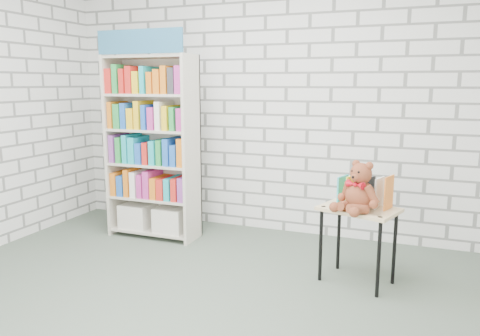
% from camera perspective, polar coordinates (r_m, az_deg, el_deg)
% --- Properties ---
extents(ground, '(4.50, 4.50, 0.00)m').
position_cam_1_polar(ground, '(3.53, -7.76, -16.47)').
color(ground, '#475346').
rests_on(ground, ground).
extents(room_shell, '(4.52, 4.02, 2.81)m').
position_cam_1_polar(room_shell, '(3.16, -8.56, 13.79)').
color(room_shell, silver).
rests_on(room_shell, ground).
extents(bookshelf, '(0.93, 0.36, 2.09)m').
position_cam_1_polar(bookshelf, '(4.87, -10.60, 2.67)').
color(bookshelf, beige).
rests_on(bookshelf, ground).
extents(display_table, '(0.67, 0.56, 0.62)m').
position_cam_1_polar(display_table, '(3.83, 14.25, -5.95)').
color(display_table, '#D4B67F').
rests_on(display_table, ground).
extents(table_books, '(0.44, 0.29, 0.24)m').
position_cam_1_polar(table_books, '(3.86, 14.97, -2.69)').
color(table_books, '#2BADBC').
rests_on(table_books, display_table).
extents(teddy_bear, '(0.37, 0.35, 0.39)m').
position_cam_1_polar(teddy_bear, '(3.68, 14.26, -2.75)').
color(teddy_bear, maroon).
rests_on(teddy_bear, display_table).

